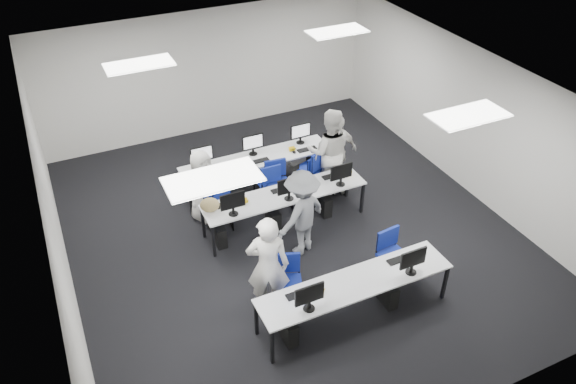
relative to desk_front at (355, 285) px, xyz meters
name	(u,v)px	position (x,y,z in m)	size (l,w,h in m)	color
room	(289,164)	(0.00, 2.40, 0.82)	(9.00, 9.02, 3.00)	black
ceiling_panels	(290,88)	(0.00, 2.40, 2.30)	(5.20, 4.60, 0.02)	white
desk_front	(355,285)	(0.00, 0.00, 0.00)	(3.20, 0.70, 0.73)	silver
desk_mid	(285,196)	(0.00, 2.60, 0.00)	(3.20, 0.70, 0.73)	silver
desk_back	(257,160)	(0.00, 4.00, 0.00)	(3.20, 0.70, 0.73)	silver
equipment_front	(344,304)	(-0.19, -0.02, -0.32)	(2.51, 0.41, 1.19)	#0D1DA9
equipment_mid	(276,213)	(-0.19, 2.58, -0.32)	(2.91, 0.41, 1.19)	white
equipment_back	(265,171)	(0.19, 4.02, -0.32)	(2.91, 0.41, 1.19)	white
chair_0	(287,292)	(-0.86, 0.65, -0.38)	(0.61, 0.64, 0.95)	navy
chair_1	(392,264)	(1.05, 0.47, -0.38)	(0.51, 0.55, 0.94)	navy
chair_2	(218,213)	(-1.18, 3.11, -0.38)	(0.51, 0.55, 0.96)	navy
chair_3	(278,192)	(0.16, 3.26, -0.38)	(0.51, 0.55, 0.95)	navy
chair_4	(320,184)	(1.08, 3.20, -0.42)	(0.53, 0.55, 0.84)	navy
chair_5	(219,207)	(-1.09, 3.33, -0.42)	(0.44, 0.47, 0.82)	navy
chair_6	(268,187)	(0.03, 3.51, -0.39)	(0.45, 0.49, 0.91)	navy
chair_7	(311,176)	(1.02, 3.48, -0.37)	(0.64, 0.67, 0.99)	navy
handbag	(210,205)	(-1.45, 2.68, 0.19)	(0.35, 0.22, 0.29)	#99804F
student_0	(268,266)	(-1.16, 0.72, 0.24)	(0.67, 0.44, 1.85)	silver
student_1	(329,151)	(1.32, 3.31, 0.25)	(0.91, 0.71, 1.87)	silver
student_2	(203,186)	(-1.33, 3.49, 0.07)	(0.73, 0.47, 1.49)	silver
student_3	(335,154)	(1.43, 3.26, 0.19)	(1.03, 0.43, 1.75)	silver
photographer	(302,213)	(-0.04, 1.80, 0.16)	(1.09, 0.63, 1.69)	slate
dslr_camera	(295,166)	(-0.11, 1.96, 1.06)	(0.14, 0.18, 0.10)	black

